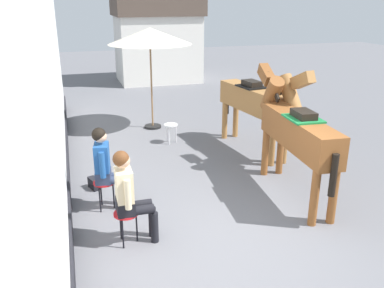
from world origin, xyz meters
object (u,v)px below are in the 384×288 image
(saddled_horse_near, at_px, (295,130))
(cafe_parasol, at_px, (150,37))
(seated_visitor_far, at_px, (107,164))
(satchel_bag, at_px, (94,183))
(seated_visitor_near, at_px, (129,193))
(saddled_horse_far, at_px, (257,101))
(spare_stool_white, at_px, (171,127))

(saddled_horse_near, height_order, cafe_parasol, cafe_parasol)
(seated_visitor_far, xyz_separation_m, satchel_bag, (-0.19, 0.82, -0.68))
(seated_visitor_near, bearing_deg, saddled_horse_near, 14.33)
(seated_visitor_near, height_order, satchel_bag, seated_visitor_near)
(satchel_bag, bearing_deg, seated_visitor_near, 171.80)
(seated_visitor_near, relative_size, cafe_parasol, 0.54)
(saddled_horse_far, bearing_deg, seated_visitor_far, -152.99)
(saddled_horse_near, bearing_deg, spare_stool_white, 113.44)
(saddled_horse_near, bearing_deg, seated_visitor_near, -165.67)
(cafe_parasol, relative_size, satchel_bag, 9.21)
(seated_visitor_near, xyz_separation_m, spare_stool_white, (1.56, 3.94, -0.38))
(saddled_horse_far, bearing_deg, seated_visitor_near, -138.59)
(spare_stool_white, bearing_deg, cafe_parasol, 97.29)
(seated_visitor_near, xyz_separation_m, cafe_parasol, (1.39, 5.26, 1.59))
(saddled_horse_near, relative_size, saddled_horse_far, 1.00)
(satchel_bag, bearing_deg, saddled_horse_far, -95.31)
(cafe_parasol, bearing_deg, satchel_bag, -118.06)
(saddled_horse_near, xyz_separation_m, satchel_bag, (-3.33, 1.17, -1.06))
(saddled_horse_far, bearing_deg, spare_stool_white, 146.49)
(saddled_horse_near, bearing_deg, cafe_parasol, 109.00)
(seated_visitor_near, distance_m, satchel_bag, 2.07)
(saddled_horse_near, height_order, satchel_bag, saddled_horse_near)
(cafe_parasol, bearing_deg, seated_visitor_far, -110.87)
(saddled_horse_near, distance_m, saddled_horse_far, 2.11)
(cafe_parasol, height_order, spare_stool_white, cafe_parasol)
(spare_stool_white, xyz_separation_m, satchel_bag, (-1.95, -2.02, -0.30))
(seated_visitor_far, bearing_deg, satchel_bag, 103.23)
(seated_visitor_far, distance_m, saddled_horse_near, 3.18)
(seated_visitor_near, xyz_separation_m, saddled_horse_far, (3.22, 2.84, 0.38))
(saddled_horse_far, distance_m, cafe_parasol, 3.26)
(spare_stool_white, height_order, satchel_bag, spare_stool_white)
(seated_visitor_far, relative_size, saddled_horse_far, 0.47)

